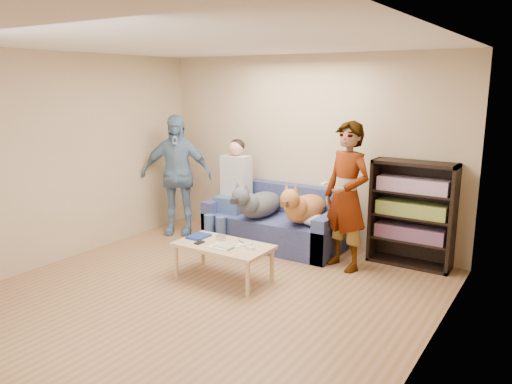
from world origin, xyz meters
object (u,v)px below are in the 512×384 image
Objects in this scene: person_standing_right at (347,196)px; notebook_blue at (199,236)px; sofa at (276,225)px; coffee_table at (223,248)px; dog_tan at (303,207)px; person_seated at (232,187)px; camera_silver at (221,238)px; dog_gray at (257,204)px; person_standing_left at (176,175)px; bookshelf at (412,212)px.

notebook_blue is (-1.43, -1.04, -0.46)m from person_standing_right.
sofa is 1.41m from coffee_table.
person_seated is at bearing 179.50° from dog_tan.
person_standing_right reaches higher than camera_silver.
dog_tan is 1.06× the size of coffee_table.
dog_gray is 0.64m from dog_tan.
dog_gray is 1.13× the size of coffee_table.
camera_silver is at bearing 14.04° from notebook_blue.
bookshelf is at bearing -20.30° from person_standing_left.
camera_silver is 0.07× the size of person_seated.
person_standing_left is at bearing 140.17° from notebook_blue.
sofa is 0.82m from person_seated.
person_seated reaches higher than camera_silver.
person_seated is at bearing -171.61° from bookshelf.
person_standing_left is 0.91m from person_seated.
camera_silver is 0.09× the size of dog_gray.
person_standing_right reaches higher than dog_gray.
camera_silver is 0.08× the size of bookshelf.
coffee_table is at bearing -111.82° from person_standing_right.
dog_tan is at bearing 57.87° from notebook_blue.
dog_gray is at bearing 98.15° from camera_silver.
person_standing_right reaches higher than sofa.
person_standing_right is 1.57m from camera_silver.
dog_gray is (-0.14, -0.26, 0.34)m from sofa.
sofa is 0.45m from dog_gray.
dog_gray is at bearing 83.06° from notebook_blue.
bookshelf is (1.80, 0.23, 0.40)m from sofa.
person_standing_left is 6.83× the size of notebook_blue.
dog_gray is at bearing -160.81° from person_standing_right.
notebook_blue is 1.39m from sofa.
bookshelf reaches higher than dog_tan.
dog_gray is (-1.30, 0.05, -0.27)m from person_standing_right.
person_standing_left is 3.38m from bookshelf.
person_standing_left is 0.93× the size of sofa.
camera_silver is at bearing 135.00° from coffee_table.
bookshelf is (2.07, 1.59, 0.25)m from notebook_blue.
person_standing_right reaches higher than bookshelf.
sofa is (1.53, 0.30, -0.61)m from person_standing_left.
dog_gray is 1.07× the size of dog_tan.
notebook_blue reaches higher than coffee_table.
dog_tan is at bearing -15.39° from sofa.
camera_silver is at bearing -61.96° from person_standing_left.
notebook_blue is at bearing -73.04° from person_seated.
person_seated is 1.55m from coffee_table.
bookshelf reaches higher than camera_silver.
dog_tan reaches higher than notebook_blue.
person_standing_right is 1.38× the size of bookshelf.
sofa is at bearing 78.77° from notebook_blue.
camera_silver is (-1.15, -0.97, -0.45)m from person_standing_right.
person_standing_right is at bearing 40.21° from camera_silver.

